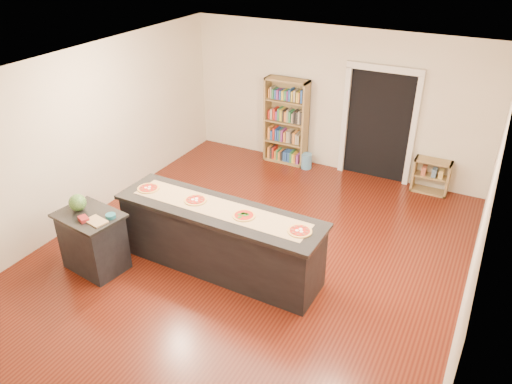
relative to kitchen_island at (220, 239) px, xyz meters
The scene contains 16 objects.
room 1.04m from the kitchen_island, 63.10° to the left, with size 6.00×7.00×2.80m.
doorway 4.15m from the kitchen_island, 73.88° to the left, with size 1.40×0.09×2.21m.
kitchen_island is the anchor object (origin of this frame).
side_counter 1.81m from the kitchen_island, 153.29° to the right, with size 0.91×0.66×0.90m.
bookshelf 3.84m from the kitchen_island, 100.38° to the left, with size 0.88×0.31×1.76m, color olive.
low_shelf 4.40m from the kitchen_island, 59.19° to the left, with size 0.65×0.28×0.65m, color olive.
waste_bin 3.68m from the kitchen_island, 92.58° to the left, with size 0.21×0.21×0.31m, color #5189B5.
kraft_paper 0.50m from the kitchen_island, 88.69° to the left, with size 2.63×0.47×0.00m, color #A98057.
watermelon 2.04m from the kitchen_island, 156.66° to the right, with size 0.24×0.24×0.24m, color #144214.
cutting_board 1.70m from the kitchen_island, 146.71° to the right, with size 0.30×0.20×0.02m, color tan.
package_red 1.87m from the kitchen_island, 148.25° to the right, with size 0.15×0.11×0.05m, color maroon.
package_teal 1.53m from the kitchen_island, 150.19° to the right, with size 0.14×0.14×0.05m, color #195966.
pizza_a 1.31m from the kitchen_island, behind, with size 0.31×0.31×0.02m.
pizza_b 0.65m from the kitchen_island, behind, with size 0.32×0.32×0.02m.
pizza_c 0.65m from the kitchen_island, ahead, with size 0.29×0.29×0.02m.
pizza_d 1.31m from the kitchen_island, ahead, with size 0.32×0.32×0.02m.
Camera 1 is at (2.92, -5.43, 4.48)m, focal length 35.00 mm.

